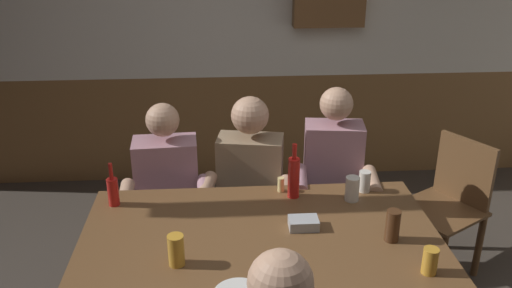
{
  "coord_description": "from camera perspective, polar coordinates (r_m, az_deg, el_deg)",
  "views": [
    {
      "loc": [
        -0.17,
        -2.06,
        2.16
      ],
      "look_at": [
        0.0,
        0.37,
        1.12
      ],
      "focal_mm": 37.98,
      "sensor_mm": 36.0,
      "label": 1
    }
  ],
  "objects": [
    {
      "name": "dining_table",
      "position": [
        2.61,
        0.45,
        -11.57
      ],
      "size": [
        1.68,
        0.99,
        0.78
      ],
      "color": "brown",
      "rests_on": "ground_plane"
    },
    {
      "name": "pint_glass_1",
      "position": [
        2.56,
        14.18,
        -8.32
      ],
      "size": [
        0.07,
        0.07,
        0.15
      ],
      "primitive_type": "cylinder",
      "color": "#4C2D19",
      "rests_on": "dining_table"
    },
    {
      "name": "chair_empty_near_right",
      "position": [
        3.64,
        19.61,
        -5.88
      ],
      "size": [
        0.6,
        0.6,
        0.88
      ],
      "rotation": [
        0.0,
        0.0,
        -4.17
      ],
      "color": "brown",
      "rests_on": "ground_plane"
    },
    {
      "name": "back_wall_wainscot",
      "position": [
        4.71,
        -1.64,
        1.94
      ],
      "size": [
        6.55,
        0.12,
        0.91
      ],
      "primitive_type": "cube",
      "color": "brown",
      "rests_on": "ground_plane"
    },
    {
      "name": "pint_glass_4",
      "position": [
        2.97,
        11.36,
        -3.88
      ],
      "size": [
        0.06,
        0.06,
        0.12
      ],
      "primitive_type": "cylinder",
      "color": "white",
      "rests_on": "dining_table"
    },
    {
      "name": "condiment_caddy",
      "position": [
        2.61,
        5.03,
        -8.31
      ],
      "size": [
        0.14,
        0.1,
        0.05
      ],
      "primitive_type": "cube",
      "color": "#B2B7BC",
      "rests_on": "dining_table"
    },
    {
      "name": "table_candle",
      "position": [
        2.92,
        2.64,
        -4.29
      ],
      "size": [
        0.04,
        0.04,
        0.08
      ],
      "primitive_type": "cylinder",
      "color": "#F9E08C",
      "rests_on": "dining_table"
    },
    {
      "name": "bottle_1",
      "position": [
        2.83,
        4.0,
        -3.43
      ],
      "size": [
        0.06,
        0.06,
        0.3
      ],
      "color": "red",
      "rests_on": "dining_table"
    },
    {
      "name": "person_1",
      "position": [
        3.23,
        -0.77,
        -4.51
      ],
      "size": [
        0.57,
        0.57,
        1.19
      ],
      "rotation": [
        0.0,
        0.0,
        2.97
      ],
      "color": "#997F60",
      "rests_on": "ground_plane"
    },
    {
      "name": "person_2",
      "position": [
        3.3,
        8.1,
        -3.93
      ],
      "size": [
        0.52,
        0.54,
        1.24
      ],
      "rotation": [
        0.0,
        0.0,
        3.02
      ],
      "color": "#B78493",
      "rests_on": "ground_plane"
    },
    {
      "name": "bottle_0",
      "position": [
        2.86,
        -14.83,
        -4.76
      ],
      "size": [
        0.06,
        0.06,
        0.23
      ],
      "color": "red",
      "rests_on": "dining_table"
    },
    {
      "name": "person_0",
      "position": [
        3.26,
        -9.35,
        -4.98
      ],
      "size": [
        0.53,
        0.53,
        1.16
      ],
      "rotation": [
        0.0,
        0.0,
        3.2
      ],
      "color": "#B78493",
      "rests_on": "ground_plane"
    },
    {
      "name": "pint_glass_2",
      "position": [
        2.86,
        10.1,
        -4.66
      ],
      "size": [
        0.07,
        0.07,
        0.13
      ],
      "primitive_type": "cylinder",
      "color": "white",
      "rests_on": "dining_table"
    },
    {
      "name": "pint_glass_0",
      "position": [
        2.36,
        -8.41,
        -11.0
      ],
      "size": [
        0.07,
        0.07,
        0.14
      ],
      "primitive_type": "cylinder",
      "color": "gold",
      "rests_on": "dining_table"
    },
    {
      "name": "pint_glass_3",
      "position": [
        2.4,
        17.85,
        -11.64
      ],
      "size": [
        0.06,
        0.06,
        0.12
      ],
      "primitive_type": "cylinder",
      "color": "gold",
      "rests_on": "dining_table"
    }
  ]
}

